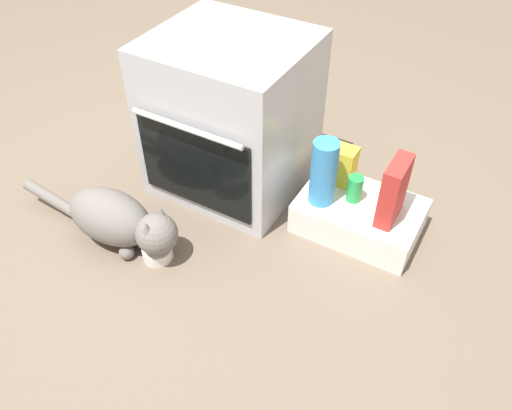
{
  "coord_description": "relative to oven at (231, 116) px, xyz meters",
  "views": [
    {
      "loc": [
        1.08,
        -1.16,
        1.65
      ],
      "look_at": [
        0.32,
        0.14,
        0.25
      ],
      "focal_mm": 36.28,
      "sensor_mm": 36.0,
      "label": 1
    }
  ],
  "objects": [
    {
      "name": "food_bowl",
      "position": [
        -0.0,
        -0.6,
        -0.33
      ],
      "size": [
        0.13,
        0.13,
        0.08
      ],
      "color": "white",
      "rests_on": "ground"
    },
    {
      "name": "cereal_box",
      "position": [
        0.79,
        -0.04,
        -0.07
      ],
      "size": [
        0.07,
        0.18,
        0.28
      ],
      "primitive_type": "cube",
      "color": "#B72D28",
      "rests_on": "pantry_cabinet"
    },
    {
      "name": "ground",
      "position": [
        0.01,
        -0.49,
        -0.36
      ],
      "size": [
        8.0,
        8.0,
        0.0
      ],
      "primitive_type": "plane",
      "color": "#6B5B4C"
    },
    {
      "name": "snack_bag",
      "position": [
        0.52,
        0.07,
        -0.12
      ],
      "size": [
        0.12,
        0.09,
        0.18
      ],
      "primitive_type": "cube",
      "color": "yellow",
      "rests_on": "pantry_cabinet"
    },
    {
      "name": "cat",
      "position": [
        -0.19,
        -0.61,
        -0.23
      ],
      "size": [
        0.84,
        0.24,
        0.25
      ],
      "rotation": [
        0.0,
        0.0,
        0.02
      ],
      "color": "slate",
      "rests_on": "ground"
    },
    {
      "name": "water_bottle",
      "position": [
        0.5,
        -0.09,
        -0.06
      ],
      "size": [
        0.11,
        0.11,
        0.3
      ],
      "primitive_type": "cylinder",
      "color": "#388CD1",
      "rests_on": "pantry_cabinet"
    },
    {
      "name": "oven",
      "position": [
        0.0,
        0.0,
        0.0
      ],
      "size": [
        0.65,
        0.65,
        0.73
      ],
      "color": "#B7BABF",
      "rests_on": "ground"
    },
    {
      "name": "soda_can",
      "position": [
        0.62,
        -0.01,
        -0.15
      ],
      "size": [
        0.07,
        0.07,
        0.12
      ],
      "primitive_type": "cylinder",
      "color": "green",
      "rests_on": "pantry_cabinet"
    },
    {
      "name": "pantry_cabinet",
      "position": [
        0.66,
        -0.02,
        -0.29
      ],
      "size": [
        0.52,
        0.35,
        0.15
      ],
      "primitive_type": "cube",
      "color": "white",
      "rests_on": "ground"
    }
  ]
}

